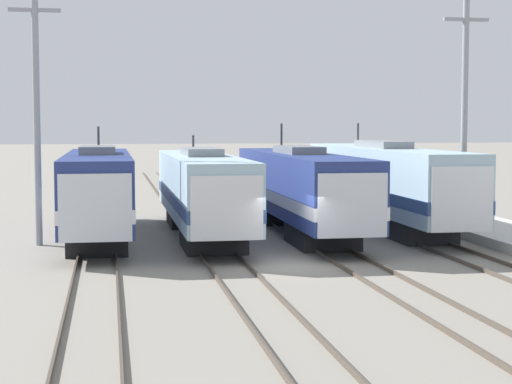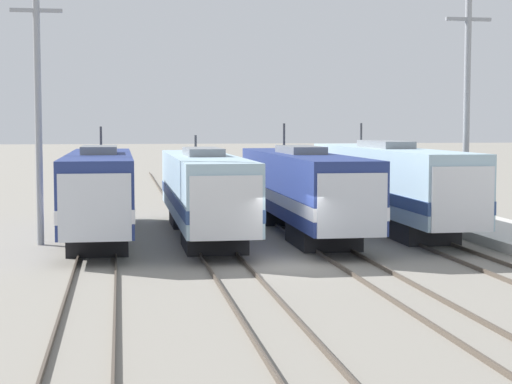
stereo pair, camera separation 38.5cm
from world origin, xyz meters
The scene contains 11 objects.
ground_plane centered at (0.00, 0.00, 0.00)m, with size 400.00×400.00×0.00m, color gray.
rail_pair_far_left centered at (-7.03, 0.00, 0.07)m, with size 1.51×120.00×0.15m.
rail_pair_center_left centered at (-2.34, 0.00, 0.07)m, with size 1.51×120.00×0.15m.
rail_pair_center_right centered at (2.34, 0.00, 0.07)m, with size 1.51×120.00×0.15m.
rail_pair_far_right centered at (7.03, 0.00, 0.07)m, with size 1.51×120.00×0.15m.
locomotive_far_left centered at (-7.03, 8.06, 2.16)m, with size 2.87×16.57×5.05m.
locomotive_center_left centered at (-2.34, 8.04, 2.10)m, with size 2.92×17.42×4.61m.
locomotive_center_right centered at (2.34, 8.58, 2.13)m, with size 2.93×18.55×5.20m.
locomotive_far_right centered at (7.03, 10.14, 2.23)m, with size 2.81×19.88×5.22m.
catenary_tower_left centered at (-9.51, 6.76, 5.86)m, with size 2.15×0.30×11.27m.
catenary_tower_right centered at (9.62, 6.76, 5.86)m, with size 2.15×0.30×11.27m.
Camera 2 is at (-6.12, -30.56, 5.14)m, focal length 60.00 mm.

